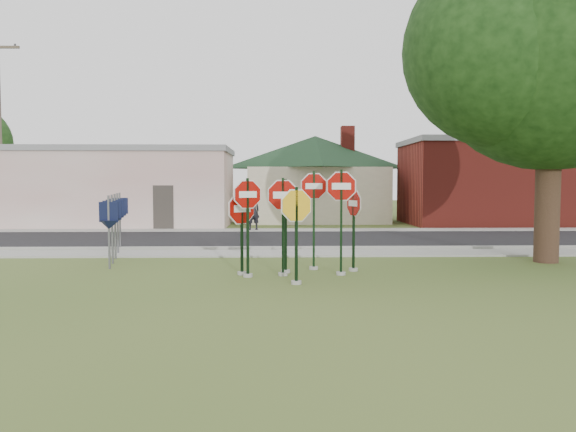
{
  "coord_description": "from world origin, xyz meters",
  "views": [
    {
      "loc": [
        -0.5,
        -12.75,
        2.36
      ],
      "look_at": [
        -0.15,
        2.0,
        1.47
      ],
      "focal_mm": 35.0,
      "sensor_mm": 36.0,
      "label": 1
    }
  ],
  "objects_px": {
    "stop_sign_center": "(283,212)",
    "stop_sign_yellow": "(296,223)",
    "stop_sign_left": "(248,214)",
    "oak_tree": "(552,42)",
    "pedestrian": "(253,211)"
  },
  "relations": [
    {
      "from": "stop_sign_yellow",
      "to": "pedestrian",
      "type": "distance_m",
      "value": 14.13
    },
    {
      "from": "stop_sign_left",
      "to": "oak_tree",
      "type": "height_order",
      "value": "oak_tree"
    },
    {
      "from": "stop_sign_yellow",
      "to": "pedestrian",
      "type": "relative_size",
      "value": 1.26
    },
    {
      "from": "stop_sign_left",
      "to": "oak_tree",
      "type": "xyz_separation_m",
      "value": [
        8.68,
        2.39,
        4.83
      ]
    },
    {
      "from": "stop_sign_left",
      "to": "stop_sign_center",
      "type": "bearing_deg",
      "value": 11.71
    },
    {
      "from": "stop_sign_yellow",
      "to": "stop_sign_left",
      "type": "bearing_deg",
      "value": 139.01
    },
    {
      "from": "stop_sign_center",
      "to": "oak_tree",
      "type": "xyz_separation_m",
      "value": [
        7.8,
        2.21,
        4.79
      ]
    },
    {
      "from": "pedestrian",
      "to": "stop_sign_center",
      "type": "bearing_deg",
      "value": 71.34
    },
    {
      "from": "stop_sign_yellow",
      "to": "oak_tree",
      "type": "height_order",
      "value": "oak_tree"
    },
    {
      "from": "stop_sign_left",
      "to": "oak_tree",
      "type": "relative_size",
      "value": 0.23
    },
    {
      "from": "stop_sign_center",
      "to": "stop_sign_left",
      "type": "relative_size",
      "value": 1.01
    },
    {
      "from": "pedestrian",
      "to": "stop_sign_yellow",
      "type": "bearing_deg",
      "value": 72.04
    },
    {
      "from": "stop_sign_center",
      "to": "pedestrian",
      "type": "xyz_separation_m",
      "value": [
        -1.26,
        12.85,
        -0.6
      ]
    },
    {
      "from": "stop_sign_center",
      "to": "stop_sign_yellow",
      "type": "relative_size",
      "value": 1.09
    },
    {
      "from": "stop_sign_left",
      "to": "pedestrian",
      "type": "height_order",
      "value": "stop_sign_left"
    }
  ]
}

